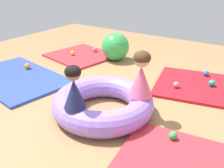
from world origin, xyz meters
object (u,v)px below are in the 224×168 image
at_px(play_ball_green, 173,135).
at_px(play_ball_teal, 212,83).
at_px(play_ball_blue, 206,73).
at_px(inflatable_cushion, 103,103).
at_px(play_ball_orange, 27,66).
at_px(child_in_navy, 74,87).
at_px(play_ball_yellow, 73,53).
at_px(child_in_pink, 141,75).
at_px(exercise_ball_large, 115,47).
at_px(play_ball_pink, 176,85).
at_px(play_ball_pink_second, 95,50).

distance_m(play_ball_green, play_ball_teal, 1.55).
bearing_deg(play_ball_blue, inflatable_cushion, -112.51).
height_order(play_ball_orange, play_ball_green, play_ball_orange).
bearing_deg(child_in_navy, play_ball_yellow, -158.20).
distance_m(child_in_pink, exercise_ball_large, 2.13).
distance_m(play_ball_yellow, play_ball_teal, 2.74).
xyz_separation_m(play_ball_pink, play_ball_blue, (0.25, 0.70, -0.00)).
bearing_deg(play_ball_yellow, play_ball_pink_second, 60.67).
relative_size(child_in_navy, child_in_pink, 0.88).
relative_size(child_in_navy, play_ball_orange, 4.78).
bearing_deg(inflatable_cushion, child_in_pink, 23.71).
height_order(inflatable_cushion, play_ball_pink, inflatable_cushion).
height_order(play_ball_yellow, play_ball_orange, play_ball_orange).
bearing_deg(child_in_pink, child_in_navy, 95.07).
xyz_separation_m(child_in_navy, play_ball_orange, (-1.90, 0.86, -0.44)).
height_order(play_ball_pink, exercise_ball_large, exercise_ball_large).
height_order(child_in_navy, play_ball_yellow, child_in_navy).
height_order(inflatable_cushion, play_ball_pink_second, inflatable_cushion).
relative_size(child_in_navy, play_ball_pink_second, 4.81).
relative_size(child_in_navy, play_ball_teal, 4.83).
xyz_separation_m(play_ball_green, play_ball_blue, (-0.17, 1.90, 0.00)).
height_order(play_ball_yellow, play_ball_pink_second, play_ball_pink_second).
height_order(child_in_pink, play_ball_pink, child_in_pink).
xyz_separation_m(play_ball_yellow, play_ball_pink_second, (0.24, 0.43, 0.00)).
bearing_deg(exercise_ball_large, play_ball_orange, -125.23).
xyz_separation_m(child_in_navy, exercise_ball_large, (-0.94, 2.22, -0.26)).
distance_m(child_in_pink, play_ball_orange, 2.41).
xyz_separation_m(play_ball_teal, play_ball_blue, (-0.18, 0.35, -0.00)).
xyz_separation_m(inflatable_cushion, play_ball_teal, (0.94, 1.49, -0.06)).
xyz_separation_m(child_in_navy, play_ball_green, (0.98, 0.39, -0.44)).
relative_size(play_ball_orange, play_ball_pink_second, 1.01).
bearing_deg(play_ball_teal, inflatable_cushion, -122.32).
height_order(inflatable_cushion, play_ball_green, inflatable_cushion).
xyz_separation_m(child_in_pink, play_ball_green, (0.52, -0.24, -0.48)).
bearing_deg(play_ball_orange, play_ball_pink, 16.56).
bearing_deg(child_in_pink, play_ball_yellow, 11.35).
bearing_deg(inflatable_cushion, play_ball_pink_second, 129.94).
distance_m(play_ball_yellow, play_ball_blue, 2.60).
bearing_deg(play_ball_yellow, play_ball_blue, 9.15).
height_order(inflatable_cushion, play_ball_yellow, inflatable_cushion).
bearing_deg(play_ball_teal, play_ball_pink, -140.66).
distance_m(play_ball_orange, play_ball_teal, 3.08).
xyz_separation_m(play_ball_blue, exercise_ball_large, (-1.74, -0.07, 0.18)).
height_order(play_ball_orange, play_ball_teal, same).
relative_size(child_in_navy, play_ball_blue, 5.20).
bearing_deg(play_ball_teal, child_in_pink, -112.06).
height_order(play_ball_orange, play_ball_blue, play_ball_orange).
bearing_deg(play_ball_yellow, inflatable_cushion, -38.45).
height_order(play_ball_orange, exercise_ball_large, exercise_ball_large).
distance_m(play_ball_pink, play_ball_orange, 2.56).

